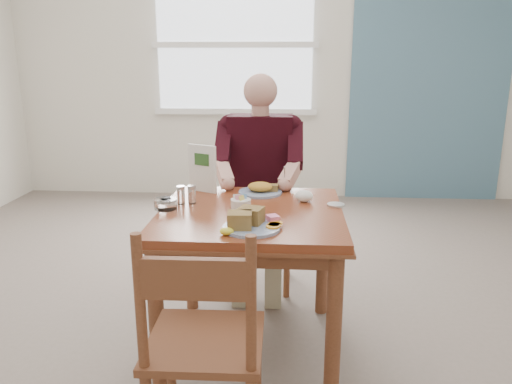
# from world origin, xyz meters

# --- Properties ---
(floor) EXTENTS (6.00, 6.00, 0.00)m
(floor) POSITION_xyz_m (0.00, 0.00, 0.00)
(floor) COLOR #6A5F56
(floor) RESTS_ON ground
(wall_back) EXTENTS (5.50, 0.00, 5.50)m
(wall_back) POSITION_xyz_m (0.00, 3.00, 1.40)
(wall_back) COLOR silver
(wall_back) RESTS_ON ground
(accent_panel) EXTENTS (1.60, 0.02, 2.80)m
(accent_panel) POSITION_xyz_m (1.60, 2.98, 1.40)
(accent_panel) COLOR slate
(accent_panel) RESTS_ON ground
(lemon_wedge) EXTENTS (0.07, 0.06, 0.03)m
(lemon_wedge) POSITION_xyz_m (-0.07, -0.36, 0.77)
(lemon_wedge) COLOR yellow
(lemon_wedge) RESTS_ON table
(napkin) EXTENTS (0.12, 0.11, 0.06)m
(napkin) POSITION_xyz_m (0.26, 0.17, 0.78)
(napkin) COLOR white
(napkin) RESTS_ON table
(metal_dish) EXTENTS (0.10, 0.10, 0.01)m
(metal_dish) POSITION_xyz_m (0.42, 0.10, 0.76)
(metal_dish) COLOR silver
(metal_dish) RESTS_ON table
(window) EXTENTS (1.72, 0.04, 1.42)m
(window) POSITION_xyz_m (-0.40, 2.97, 1.60)
(window) COLOR white
(window) RESTS_ON wall_back
(table) EXTENTS (0.92, 0.92, 0.75)m
(table) POSITION_xyz_m (0.00, 0.00, 0.64)
(table) COLOR maroon
(table) RESTS_ON ground
(chair_far) EXTENTS (0.42, 0.42, 0.95)m
(chair_far) POSITION_xyz_m (0.00, 0.80, 0.48)
(chair_far) COLOR brown
(chair_far) RESTS_ON ground
(chair_near) EXTENTS (0.43, 0.43, 0.95)m
(chair_near) POSITION_xyz_m (-0.11, -0.77, 0.48)
(chair_near) COLOR brown
(chair_near) RESTS_ON ground
(diner) EXTENTS (0.53, 0.56, 1.39)m
(diner) POSITION_xyz_m (0.00, 0.71, 0.81)
(diner) COLOR tan
(diner) RESTS_ON chair_far
(near_plate) EXTENTS (0.28, 0.27, 0.08)m
(near_plate) POSITION_xyz_m (0.02, -0.27, 0.78)
(near_plate) COLOR white
(near_plate) RESTS_ON table
(far_plate) EXTENTS (0.25, 0.25, 0.06)m
(far_plate) POSITION_xyz_m (0.03, 0.32, 0.77)
(far_plate) COLOR white
(far_plate) RESTS_ON table
(caddy) EXTENTS (0.13, 0.13, 0.07)m
(caddy) POSITION_xyz_m (-0.05, 0.01, 0.78)
(caddy) COLOR white
(caddy) RESTS_ON table
(shakers) EXTENTS (0.11, 0.06, 0.10)m
(shakers) POSITION_xyz_m (-0.34, 0.09, 0.80)
(shakers) COLOR white
(shakers) RESTS_ON table
(creamer) EXTENTS (0.12, 0.12, 0.05)m
(creamer) POSITION_xyz_m (-0.42, -0.01, 0.78)
(creamer) COLOR white
(creamer) RESTS_ON table
(menu) EXTENTS (0.17, 0.09, 0.26)m
(menu) POSITION_xyz_m (-0.30, 0.34, 0.88)
(menu) COLOR white
(menu) RESTS_ON table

